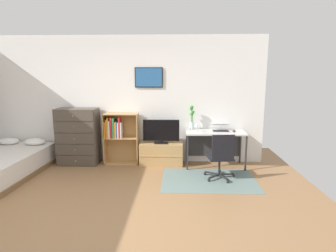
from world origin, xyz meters
TOP-DOWN VIEW (x-y plane):
  - ground_plane at (0.00, 0.00)m, footprint 7.20×7.20m
  - wall_back_with_posters at (0.00, 2.43)m, footprint 6.12×0.09m
  - area_rug at (1.80, 1.30)m, footprint 1.70×1.20m
  - bed at (-2.12, 1.39)m, footprint 1.39×2.01m
  - dresser at (-0.89, 2.15)m, footprint 0.85×0.46m
  - bookshelf at (-0.05, 2.22)m, footprint 0.73×0.30m
  - tv_stand at (0.88, 2.17)m, footprint 0.90×0.41m
  - television at (0.88, 2.15)m, footprint 0.76×0.16m
  - desk at (2.00, 2.16)m, footprint 1.21×0.57m
  - office_chair at (2.01, 1.32)m, footprint 0.57×0.58m
  - laptop at (2.11, 2.16)m, footprint 0.35×0.38m
  - computer_mouse at (2.37, 2.06)m, footprint 0.06×0.10m
  - bamboo_vase at (1.52, 2.28)m, footprint 0.10×0.10m
  - wine_glass at (1.61, 2.03)m, footprint 0.07×0.07m

SIDE VIEW (x-z plane):
  - ground_plane at x=0.00m, z-range 0.00..0.00m
  - area_rug at x=1.80m, z-range 0.00..0.01m
  - bed at x=-2.12m, z-range -0.06..0.50m
  - tv_stand at x=0.88m, z-range 0.00..0.46m
  - office_chair at x=2.01m, z-range 0.03..0.89m
  - dresser at x=-0.89m, z-range 0.00..1.19m
  - desk at x=2.00m, z-range 0.23..0.97m
  - bookshelf at x=-0.05m, z-range 0.10..1.18m
  - television at x=0.88m, z-range 0.46..0.97m
  - computer_mouse at x=2.37m, z-range 0.74..0.77m
  - laptop at x=2.11m, z-range 0.72..0.88m
  - wine_glass at x=1.61m, z-range 0.78..0.96m
  - bamboo_vase at x=1.52m, z-range 0.73..1.24m
  - wall_back_with_posters at x=0.00m, z-range 0.00..2.70m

